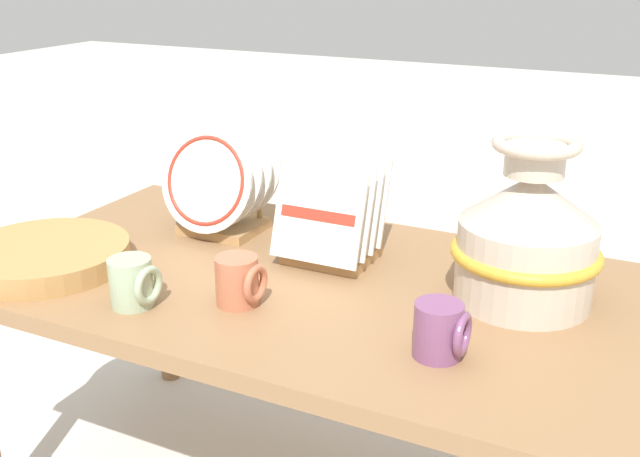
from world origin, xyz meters
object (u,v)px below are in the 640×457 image
object	(u,v)px
ceramic_vase	(527,235)
wicker_charger_stack	(45,256)
mug_plum_glaze	(441,331)
mug_terracotta_glaze	(239,281)
dish_rack_square_plates	(332,223)
mug_sage_glaze	(133,283)
dish_rack_round_plates	(220,187)

from	to	relation	value
ceramic_vase	wicker_charger_stack	bearing A→B (deg)	-163.72
mug_plum_glaze	mug_terracotta_glaze	distance (m)	0.39
dish_rack_square_plates	mug_sage_glaze	distance (m)	0.43
mug_sage_glaze	dish_rack_square_plates	bearing A→B (deg)	57.33
dish_rack_round_plates	wicker_charger_stack	size ratio (longest dim) A/B	0.73
ceramic_vase	wicker_charger_stack	distance (m)	0.97
wicker_charger_stack	ceramic_vase	bearing A→B (deg)	16.28
mug_plum_glaze	dish_rack_round_plates	bearing A→B (deg)	152.58
wicker_charger_stack	mug_terracotta_glaze	distance (m)	0.46
ceramic_vase	mug_terracotta_glaze	world-z (taller)	ceramic_vase
mug_terracotta_glaze	mug_plum_glaze	bearing A→B (deg)	-3.08
dish_rack_round_plates	mug_sage_glaze	world-z (taller)	dish_rack_round_plates
dish_rack_round_plates	mug_plum_glaze	distance (m)	0.72
wicker_charger_stack	mug_sage_glaze	world-z (taller)	mug_sage_glaze
dish_rack_square_plates	mug_terracotta_glaze	xyz separation A→B (m)	(-0.06, -0.27, -0.03)
ceramic_vase	dish_rack_square_plates	xyz separation A→B (m)	(-0.41, 0.02, -0.05)
mug_sage_glaze	mug_plum_glaze	bearing A→B (deg)	7.16
dish_rack_round_plates	dish_rack_square_plates	bearing A→B (deg)	-6.72
dish_rack_round_plates	mug_plum_glaze	world-z (taller)	dish_rack_round_plates
dish_rack_square_plates	dish_rack_round_plates	bearing A→B (deg)	173.28
ceramic_vase	mug_sage_glaze	size ratio (longest dim) A/B	3.38
ceramic_vase	mug_plum_glaze	size ratio (longest dim) A/B	3.38
dish_rack_square_plates	mug_sage_glaze	xyz separation A→B (m)	(-0.23, -0.36, -0.03)
wicker_charger_stack	mug_terracotta_glaze	bearing A→B (deg)	3.01
mug_terracotta_glaze	mug_sage_glaze	distance (m)	0.19
dish_rack_round_plates	mug_sage_glaze	bearing A→B (deg)	-80.35
dish_rack_square_plates	mug_plum_glaze	distance (m)	0.44
dish_rack_round_plates	mug_terracotta_glaze	bearing A→B (deg)	-52.07
ceramic_vase	dish_rack_round_plates	world-z (taller)	ceramic_vase
mug_plum_glaze	mug_sage_glaze	distance (m)	0.57
ceramic_vase	mug_sage_glaze	bearing A→B (deg)	-152.07
dish_rack_round_plates	mug_sage_glaze	xyz separation A→B (m)	(0.07, -0.40, -0.06)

